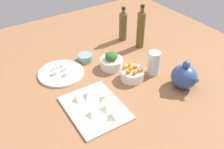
% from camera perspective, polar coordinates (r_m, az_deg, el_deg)
% --- Properties ---
extents(tabletop, '(1.90, 1.90, 0.03)m').
position_cam_1_polar(tabletop, '(1.33, 0.00, -2.24)').
color(tabletop, '#986540').
rests_on(tabletop, ground).
extents(cutting_board, '(0.31, 0.25, 0.01)m').
position_cam_1_polar(cutting_board, '(1.18, -3.88, -7.51)').
color(cutting_board, silver).
rests_on(cutting_board, tabletop).
extents(plate_tofu, '(0.25, 0.25, 0.01)m').
position_cam_1_polar(plate_tofu, '(1.40, -11.39, 0.31)').
color(plate_tofu, white).
rests_on(plate_tofu, tabletop).
extents(bowl_greens, '(0.13, 0.13, 0.06)m').
position_cam_1_polar(bowl_greens, '(1.42, -0.13, 2.54)').
color(bowl_greens, white).
rests_on(bowl_greens, tabletop).
extents(bowl_carrots, '(0.13, 0.13, 0.05)m').
position_cam_1_polar(bowl_carrots, '(1.34, 4.57, 0.02)').
color(bowl_carrots, white).
rests_on(bowl_carrots, tabletop).
extents(bowl_small_side, '(0.09, 0.09, 0.04)m').
position_cam_1_polar(bowl_small_side, '(1.49, -6.02, 3.82)').
color(bowl_small_side, '#7C9C97').
rests_on(bowl_small_side, tabletop).
extents(teapot, '(0.15, 0.13, 0.15)m').
position_cam_1_polar(teapot, '(1.31, 15.93, -0.40)').
color(teapot, '#334E87').
rests_on(teapot, tabletop).
extents(bottle_0, '(0.05, 0.05, 0.27)m').
position_cam_1_polar(bottle_0, '(1.58, 6.49, 10.03)').
color(bottle_0, brown).
rests_on(bottle_0, tabletop).
extents(bottle_1, '(0.05, 0.05, 0.22)m').
position_cam_1_polar(bottle_1, '(1.67, 2.49, 10.84)').
color(bottle_1, brown).
rests_on(bottle_1, tabletop).
extents(drinking_glass_0, '(0.07, 0.07, 0.13)m').
position_cam_1_polar(drinking_glass_0, '(1.37, 9.40, 2.56)').
color(drinking_glass_0, white).
rests_on(drinking_glass_0, tabletop).
extents(carrot_cube_0, '(0.02, 0.02, 0.02)m').
position_cam_1_polar(carrot_cube_0, '(1.29, 3.68, 0.55)').
color(carrot_cube_0, orange).
rests_on(carrot_cube_0, bowl_carrots).
extents(carrot_cube_1, '(0.02, 0.02, 0.02)m').
position_cam_1_polar(carrot_cube_1, '(1.32, 2.93, 1.52)').
color(carrot_cube_1, orange).
rests_on(carrot_cube_1, bowl_carrots).
extents(carrot_cube_2, '(0.02, 0.02, 0.02)m').
position_cam_1_polar(carrot_cube_2, '(1.33, 5.19, 1.74)').
color(carrot_cube_2, orange).
rests_on(carrot_cube_2, bowl_carrots).
extents(carrot_cube_3, '(0.02, 0.02, 0.02)m').
position_cam_1_polar(carrot_cube_3, '(1.31, 6.20, 0.92)').
color(carrot_cube_3, orange).
rests_on(carrot_cube_3, bowl_carrots).
extents(carrot_cube_4, '(0.02, 0.02, 0.02)m').
position_cam_1_polar(carrot_cube_4, '(1.29, 5.13, 0.39)').
color(carrot_cube_4, orange).
rests_on(carrot_cube_4, bowl_carrots).
extents(carrot_cube_5, '(0.02, 0.02, 0.02)m').
position_cam_1_polar(carrot_cube_5, '(1.31, 4.19, 1.28)').
color(carrot_cube_5, orange).
rests_on(carrot_cube_5, bowl_carrots).
extents(carrot_cube_6, '(0.02, 0.02, 0.02)m').
position_cam_1_polar(carrot_cube_6, '(1.34, 3.96, 2.10)').
color(carrot_cube_6, orange).
rests_on(carrot_cube_6, bowl_carrots).
extents(chopped_greens_mound, '(0.09, 0.09, 0.04)m').
position_cam_1_polar(chopped_greens_mound, '(1.39, -0.14, 4.18)').
color(chopped_greens_mound, '#306323').
rests_on(chopped_greens_mound, bowl_greens).
extents(tofu_cube_0, '(0.03, 0.03, 0.02)m').
position_cam_1_polar(tofu_cube_0, '(1.40, -10.65, 1.24)').
color(tofu_cube_0, white).
rests_on(tofu_cube_0, plate_tofu).
extents(tofu_cube_1, '(0.03, 0.03, 0.02)m').
position_cam_1_polar(tofu_cube_1, '(1.39, -12.76, 0.41)').
color(tofu_cube_1, '#E6F4CE').
rests_on(tofu_cube_1, plate_tofu).
extents(tofu_cube_2, '(0.02, 0.02, 0.02)m').
position_cam_1_polar(tofu_cube_2, '(1.37, -10.30, 0.26)').
color(tofu_cube_2, white).
rests_on(tofu_cube_2, plate_tofu).
extents(tofu_cube_3, '(0.03, 0.03, 0.02)m').
position_cam_1_polar(tofu_cube_3, '(1.44, -11.07, 2.06)').
color(tofu_cube_3, '#F0E5CD').
rests_on(tofu_cube_3, plate_tofu).
extents(tofu_cube_4, '(0.03, 0.03, 0.02)m').
position_cam_1_polar(tofu_cube_4, '(1.42, -12.59, 1.48)').
color(tofu_cube_4, '#E7F1CD').
rests_on(tofu_cube_4, plate_tofu).
extents(dumpling_0, '(0.08, 0.08, 0.02)m').
position_cam_1_polar(dumpling_0, '(1.15, -1.26, -7.35)').
color(dumpling_0, beige).
rests_on(dumpling_0, cutting_board).
extents(dumpling_1, '(0.06, 0.06, 0.02)m').
position_cam_1_polar(dumpling_1, '(1.13, -4.72, -8.70)').
color(dumpling_1, beige).
rests_on(dumpling_1, cutting_board).
extents(dumpling_2, '(0.05, 0.05, 0.03)m').
position_cam_1_polar(dumpling_2, '(1.11, -0.01, -9.34)').
color(dumpling_2, beige).
rests_on(dumpling_2, cutting_board).
extents(dumpling_3, '(0.07, 0.07, 0.03)m').
position_cam_1_polar(dumpling_3, '(1.20, -1.65, -5.27)').
color(dumpling_3, beige).
rests_on(dumpling_3, cutting_board).
extents(dumpling_4, '(0.05, 0.05, 0.02)m').
position_cam_1_polar(dumpling_4, '(1.21, -8.04, -5.42)').
color(dumpling_4, beige).
rests_on(dumpling_4, cutting_board).
extents(dumpling_5, '(0.07, 0.07, 0.03)m').
position_cam_1_polar(dumpling_5, '(1.22, -5.42, -4.52)').
color(dumpling_5, beige).
rests_on(dumpling_5, cutting_board).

